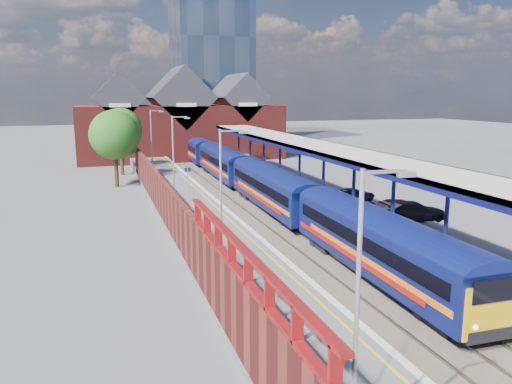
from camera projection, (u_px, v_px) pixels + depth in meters
ground at (227, 191)px, 50.68m from camera, size 240.00×240.00×0.00m
ballast_bed at (257, 213)px, 41.34m from camera, size 6.00×76.00×0.06m
rails at (257, 212)px, 41.32m from camera, size 4.51×76.00×0.14m
left_platform at (191, 212)px, 39.59m from camera, size 5.00×76.00×1.00m
right_platform at (323, 202)px, 43.06m from camera, size 6.00×76.00×1.00m
coping_left at (220, 204)px, 40.20m from camera, size 0.30×76.00×0.05m
coping_right at (293, 199)px, 42.10m from camera, size 0.30×76.00×0.05m
yellow_line at (213, 204)px, 40.02m from camera, size 0.14×76.00×0.01m
train at (245, 172)px, 49.26m from camera, size 3.12×65.95×3.45m
canopy at (310, 146)px, 43.80m from camera, size 4.50×52.00×4.48m
lamp_post_a at (363, 289)px, 12.32m from camera, size 1.48×0.18×7.00m
lamp_post_b at (224, 188)px, 25.39m from camera, size 1.48×0.18×7.00m
lamp_post_c at (175, 153)px, 40.33m from camera, size 1.48×0.18×7.00m
lamp_post_d at (153, 137)px, 55.27m from camera, size 1.48×0.18×7.00m
platform_sign at (188, 177)px, 43.05m from camera, size 0.55×0.08×2.50m
brick_wall at (170, 208)px, 32.40m from camera, size 0.35×50.00×3.86m
station_building at (180, 122)px, 75.77m from camera, size 30.00×12.12×13.78m
glass_tower at (211, 39)px, 96.46m from camera, size 14.20×14.20×40.30m
tree_near at (116, 136)px, 52.04m from camera, size 5.20×5.20×8.10m
tree_far at (122, 131)px, 59.81m from camera, size 5.20×5.20×8.10m
parked_car_red at (401, 209)px, 35.34m from camera, size 4.57×3.33×1.45m
parked_car_silver at (397, 211)px, 34.86m from camera, size 4.00×1.74×1.28m
parked_car_dark at (414, 211)px, 34.88m from camera, size 4.83×2.47×1.34m
parked_car_blue at (353, 195)px, 41.05m from camera, size 4.33×2.88×1.10m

